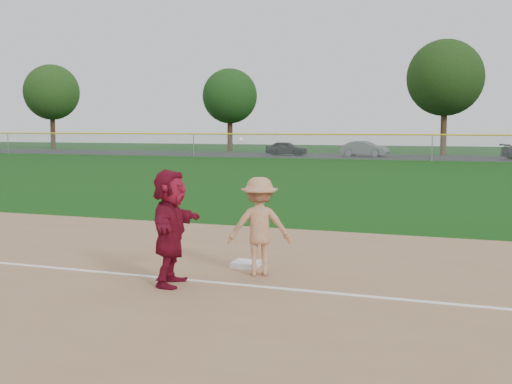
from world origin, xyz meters
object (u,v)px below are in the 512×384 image
(first_base, at_px, (246,264))
(base_runner, at_px, (170,227))
(car_left, at_px, (287,148))
(car_mid, at_px, (365,149))

(first_base, xyz_separation_m, base_runner, (-0.66, -1.67, 0.89))
(car_left, relative_size, car_mid, 0.91)
(car_left, bearing_deg, base_runner, -162.30)
(base_runner, height_order, car_mid, base_runner)
(first_base, bearing_deg, base_runner, -111.57)
(car_left, xyz_separation_m, car_mid, (7.07, 0.27, 0.04))
(base_runner, bearing_deg, first_base, -31.71)
(car_mid, bearing_deg, first_base, -163.43)
(car_left, bearing_deg, car_mid, -85.49)
(first_base, relative_size, car_mid, 0.11)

